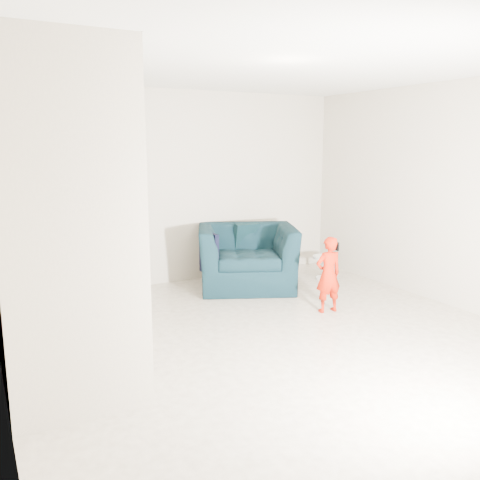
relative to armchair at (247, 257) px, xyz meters
name	(u,v)px	position (x,y,z in m)	size (l,w,h in m)	color
floor	(284,346)	(-0.70, -2.02, -0.43)	(5.50, 5.50, 0.00)	gray
ceiling	(289,60)	(-0.70, -2.02, 2.27)	(5.50, 5.50, 0.00)	silver
back_wall	(179,188)	(-0.70, 0.73, 0.92)	(5.00, 5.00, 0.00)	#B4A993
right_wall	(466,197)	(1.80, -2.02, 0.92)	(5.50, 5.50, 0.00)	#B4A993
armchair	(247,257)	(0.00, 0.00, 0.00)	(1.31, 1.15, 0.85)	black
toddler	(328,275)	(0.33, -1.38, 0.03)	(0.33, 0.22, 0.91)	#B12105
side_table	(324,263)	(1.21, -0.17, -0.19)	(0.35, 0.35, 0.35)	white
staircase	(57,263)	(-2.70, -1.47, 0.52)	(1.02, 3.03, 3.62)	#ADA089
cushion	(246,235)	(0.18, 0.35, 0.24)	(0.36, 0.10, 0.34)	black
throw	(209,253)	(-0.58, -0.01, 0.11)	(0.05, 0.52, 0.58)	black
phone	(337,246)	(0.42, -1.42, 0.36)	(0.02, 0.05, 0.10)	black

